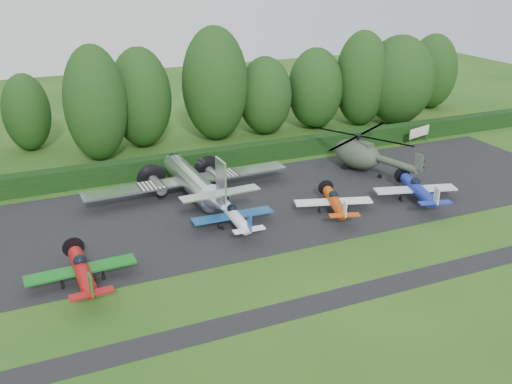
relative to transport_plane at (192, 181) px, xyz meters
name	(u,v)px	position (x,y,z in m)	size (l,w,h in m)	color
ground	(281,261)	(2.47, -13.74, -1.76)	(160.00, 160.00, 0.00)	#1F4914
apron	(232,210)	(2.47, -3.74, -1.75)	(70.00, 18.00, 0.01)	black
taxiway_verge	(321,303)	(2.47, -19.74, -1.75)	(70.00, 2.00, 0.00)	black
hedgerow	(195,170)	(2.47, 7.26, -1.76)	(90.00, 1.60, 2.00)	black
transport_plane	(192,181)	(0.00, 0.00, 0.00)	(19.66, 15.07, 6.30)	silver
light_plane_red	(82,271)	(-11.41, -11.54, -0.57)	(7.43, 7.82, 2.86)	#9D0E10
light_plane_white	(234,216)	(1.32, -7.23, -0.66)	(6.87, 7.22, 2.64)	white
light_plane_orange	(335,202)	(10.37, -7.98, -0.67)	(6.79, 7.14, 2.61)	#C5420B
light_plane_blue	(418,189)	(18.63, -8.74, -0.54)	(7.60, 7.99, 2.92)	#1A2A9E
helicopter	(358,151)	(18.07, 0.50, 0.32)	(11.98, 14.02, 3.86)	#303B2D
sign_board	(419,133)	(29.81, 5.32, -0.37)	(3.65, 0.14, 2.06)	#3F3326
tree_0	(362,79)	(27.97, 15.48, 4.37)	(6.96, 6.96, 12.28)	black
tree_1	(265,96)	(14.72, 16.62, 3.07)	(6.64, 6.64, 9.67)	black
tree_3	(399,80)	(32.78, 14.06, 4.04)	(9.04, 9.04, 11.62)	black
tree_5	(26,113)	(-12.87, 21.25, 2.67)	(5.33, 5.33, 8.88)	black
tree_6	(95,104)	(-6.02, 14.72, 4.51)	(6.69, 6.69, 12.56)	black
tree_7	(432,71)	(42.48, 19.18, 3.59)	(6.97, 6.97, 10.72)	black
tree_8	(315,88)	(21.71, 16.50, 3.40)	(7.02, 7.02, 10.34)	black
tree_9	(141,98)	(-0.56, 17.52, 4.02)	(7.08, 7.08, 11.59)	black
tree_10	(215,84)	(8.27, 16.82, 5.01)	(7.86, 7.86, 13.57)	black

